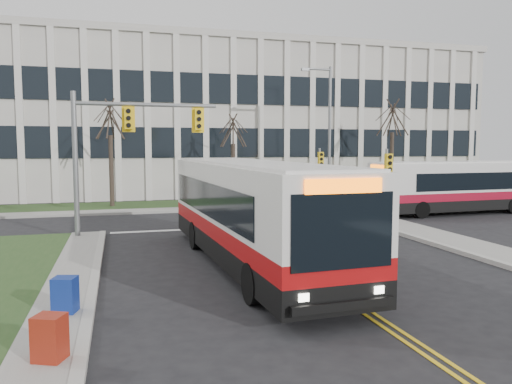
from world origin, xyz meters
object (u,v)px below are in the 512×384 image
object	(u,v)px
directory_sign	(243,187)
streetlight	(327,127)
bus_cross	(462,188)
newspaper_box_red	(50,341)
newspaper_box_blue	(65,298)
bus_main	(251,215)

from	to	relation	value
directory_sign	streetlight	bearing A→B (deg)	-13.23
bus_cross	newspaper_box_red	distance (m)	25.92
bus_cross	newspaper_box_blue	distance (m)	24.41
directory_sign	newspaper_box_blue	bearing A→B (deg)	-114.20
streetlight	newspaper_box_blue	bearing A→B (deg)	-127.41
newspaper_box_blue	newspaper_box_red	bearing A→B (deg)	-74.13
streetlight	directory_sign	world-z (taller)	streetlight
directory_sign	newspaper_box_blue	world-z (taller)	directory_sign
streetlight	bus_cross	bearing A→B (deg)	-47.73
newspaper_box_blue	newspaper_box_red	xyz separation A→B (m)	(0.00, -2.65, 0.00)
bus_main	directory_sign	bearing A→B (deg)	74.08
streetlight	newspaper_box_red	world-z (taller)	streetlight
directory_sign	bus_main	distance (m)	17.29
directory_sign	bus_main	world-z (taller)	bus_main
bus_main	bus_cross	bearing A→B (deg)	28.19
newspaper_box_red	bus_main	bearing A→B (deg)	73.88
streetlight	bus_main	bearing A→B (deg)	-121.24
bus_main	newspaper_box_red	bearing A→B (deg)	-132.62
newspaper_box_blue	directory_sign	bearing A→B (deg)	81.67
bus_main	bus_cross	xyz separation A→B (m)	(15.21, 9.17, -0.18)
streetlight	newspaper_box_red	distance (m)	26.98
directory_sign	bus_cross	world-z (taller)	bus_cross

